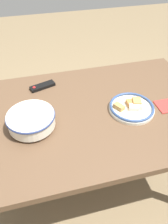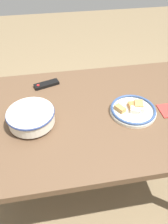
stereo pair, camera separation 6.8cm
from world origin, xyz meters
name	(u,v)px [view 2 (the right image)]	position (x,y,z in m)	size (l,w,h in m)	color
ground_plane	(88,181)	(0.00, 0.00, 0.00)	(8.00, 8.00, 0.00)	#7F6B4C
dining_table	(89,122)	(0.00, 0.00, 0.67)	(1.44, 0.89, 0.75)	brown
noodle_bowl	(31,117)	(-0.31, -0.04, 0.80)	(0.25, 0.25, 0.09)	silver
food_plate	(133,110)	(0.24, -0.05, 0.77)	(0.26, 0.26, 0.05)	silver
tv_remote	(47,84)	(-0.22, 0.29, 0.76)	(0.17, 0.10, 0.02)	black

